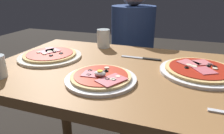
# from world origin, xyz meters

# --- Properties ---
(dining_table) EXTENTS (1.17, 0.73, 0.77)m
(dining_table) POSITION_xyz_m (0.00, 0.00, 0.64)
(dining_table) COLOR olive
(dining_table) RESTS_ON ground
(pizza_foreground) EXTENTS (0.27, 0.27, 0.05)m
(pizza_foreground) POSITION_xyz_m (-0.05, -0.15, 0.79)
(pizza_foreground) COLOR white
(pizza_foreground) RESTS_ON dining_table
(pizza_across_left) EXTENTS (0.31, 0.31, 0.03)m
(pizza_across_left) POSITION_xyz_m (-0.39, 0.02, 0.78)
(pizza_across_left) COLOR silver
(pizza_across_left) RESTS_ON dining_table
(pizza_across_right) EXTENTS (0.32, 0.32, 0.03)m
(pizza_across_right) POSITION_xyz_m (0.31, 0.05, 0.78)
(pizza_across_right) COLOR white
(pizza_across_right) RESTS_ON dining_table
(water_glass_near) EXTENTS (0.07, 0.07, 0.11)m
(water_glass_near) POSITION_xyz_m (-0.21, 0.29, 0.82)
(water_glass_near) COLOR silver
(water_glass_near) RESTS_ON dining_table
(knife) EXTENTS (0.20, 0.02, 0.01)m
(knife) POSITION_xyz_m (0.06, 0.15, 0.78)
(knife) COLOR silver
(knife) RESTS_ON dining_table
(diner_person) EXTENTS (0.32, 0.32, 1.18)m
(diner_person) POSITION_xyz_m (-0.13, 0.69, 0.56)
(diner_person) COLOR black
(diner_person) RESTS_ON ground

